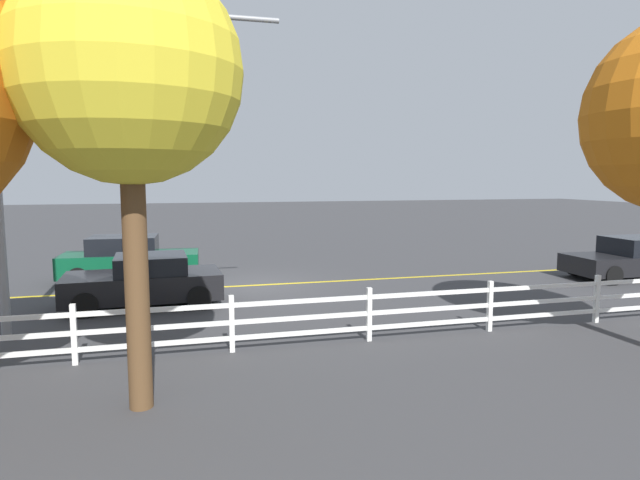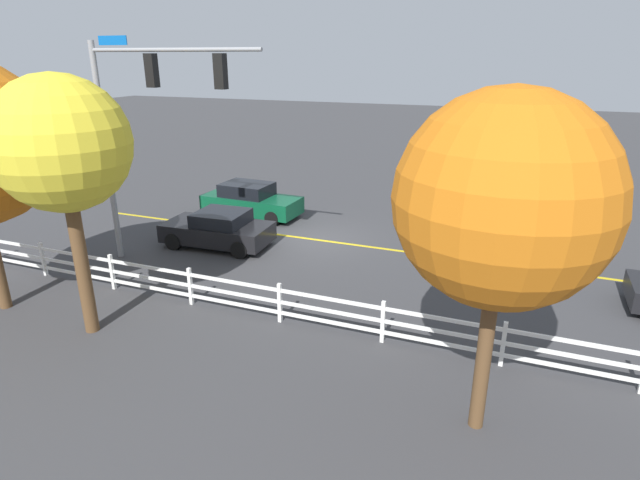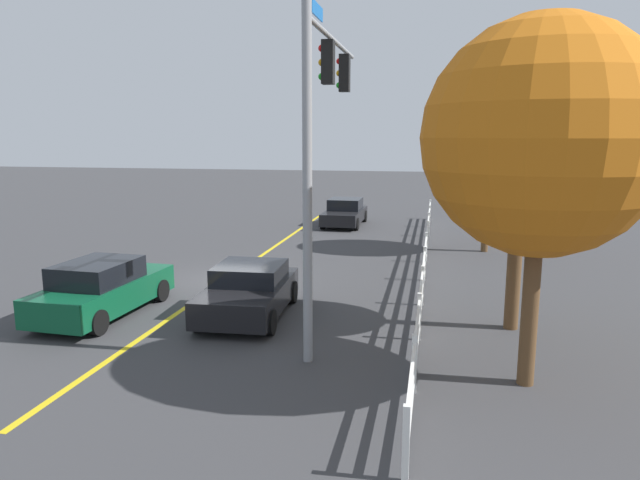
{
  "view_description": "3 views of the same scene",
  "coord_description": "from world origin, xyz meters",
  "px_view_note": "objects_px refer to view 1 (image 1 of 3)",
  "views": [
    {
      "loc": [
        2.27,
        16.98,
        3.45
      ],
      "look_at": [
        -1.7,
        1.9,
        1.64
      ],
      "focal_mm": 30.04,
      "sensor_mm": 36.0,
      "label": 1
    },
    {
      "loc": [
        -7.15,
        17.76,
        6.92
      ],
      "look_at": [
        -1.26,
        2.79,
        1.1
      ],
      "focal_mm": 28.7,
      "sensor_mm": 36.0,
      "label": 2
    },
    {
      "loc": [
        17.41,
        6.82,
        4.81
      ],
      "look_at": [
        -2.2,
        2.84,
        1.13
      ],
      "focal_mm": 32.15,
      "sensor_mm": 36.0,
      "label": 3
    }
  ],
  "objects_px": {
    "car_0": "(129,259)",
    "car_1": "(145,281)",
    "tree_2": "(128,73)",
    "car_2": "(632,259)"
  },
  "relations": [
    {
      "from": "car_0",
      "to": "car_1",
      "type": "xyz_separation_m",
      "value": [
        -0.74,
        3.88,
        -0.06
      ]
    },
    {
      "from": "car_1",
      "to": "tree_2",
      "type": "bearing_deg",
      "value": 89.72
    },
    {
      "from": "car_1",
      "to": "tree_2",
      "type": "xyz_separation_m",
      "value": [
        -0.31,
        6.8,
        4.25
      ]
    },
    {
      "from": "car_1",
      "to": "car_2",
      "type": "xyz_separation_m",
      "value": [
        -16.04,
        0.06,
        -0.0
      ]
    },
    {
      "from": "tree_2",
      "to": "car_2",
      "type": "bearing_deg",
      "value": -156.82
    },
    {
      "from": "car_0",
      "to": "car_2",
      "type": "xyz_separation_m",
      "value": [
        -16.78,
        3.95,
        -0.06
      ]
    },
    {
      "from": "car_0",
      "to": "car_2",
      "type": "distance_m",
      "value": 17.24
    },
    {
      "from": "car_0",
      "to": "tree_2",
      "type": "xyz_separation_m",
      "value": [
        -1.04,
        10.68,
        4.19
      ]
    },
    {
      "from": "car_0",
      "to": "tree_2",
      "type": "bearing_deg",
      "value": -81.76
    },
    {
      "from": "car_0",
      "to": "car_1",
      "type": "bearing_deg",
      "value": -76.61
    }
  ]
}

